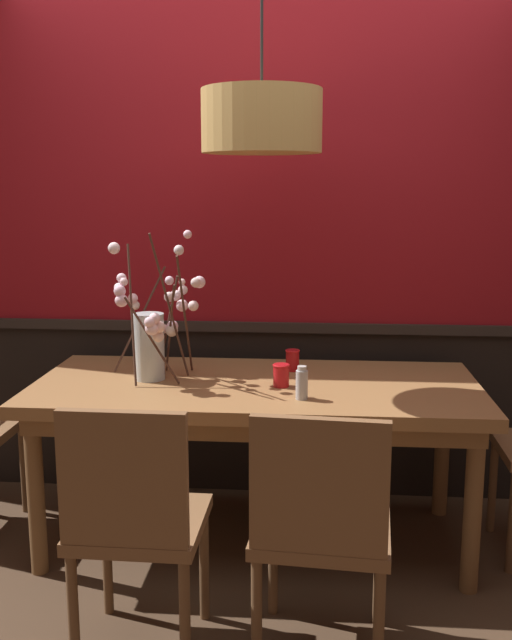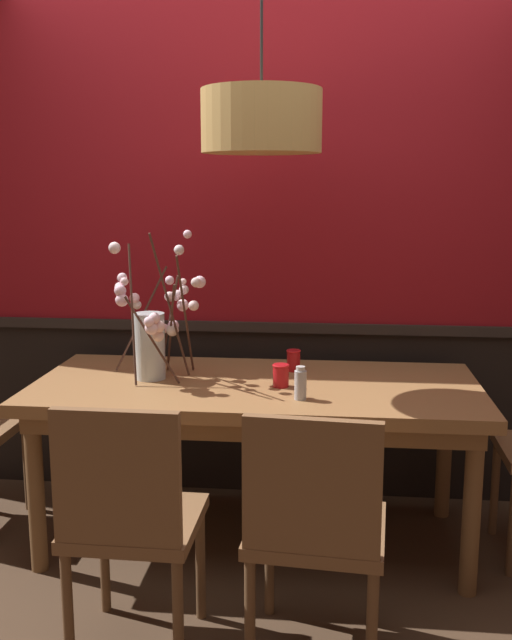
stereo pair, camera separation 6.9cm
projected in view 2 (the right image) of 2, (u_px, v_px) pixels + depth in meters
name	position (u px, v px, depth m)	size (l,w,h in m)	color
ground_plane	(256.00, 540.00, 3.26)	(24.00, 24.00, 0.00)	#422D1E
back_wall	(268.00, 220.00, 3.59)	(4.35, 0.14, 2.83)	black
dining_table	(256.00, 401.00, 3.14)	(1.92, 0.87, 0.74)	olive
chair_far_side_right	(326.00, 379.00, 3.99)	(0.49, 0.44, 0.94)	brown
chair_far_side_left	(225.00, 378.00, 4.03)	(0.49, 0.42, 0.90)	brown
chair_near_side_left	(129.00, 516.00, 2.36)	(0.43, 0.43, 0.91)	brown
chair_near_side_right	(315.00, 523.00, 2.33)	(0.48, 0.47, 0.90)	brown
vase_with_blossoms	(153.00, 334.00, 3.15)	(0.44, 0.42, 0.66)	silver
candle_holder_nearer_center	(294.00, 360.00, 3.31)	(0.07, 0.07, 0.10)	red
candle_holder_nearer_edge	(281.00, 375.00, 3.05)	(0.07, 0.07, 0.10)	red
condiment_bottle	(300.00, 384.00, 2.87)	(0.05, 0.05, 0.14)	#ADADB2
pendant_lamp	(261.00, 121.00, 2.89)	(0.48, 0.48, 1.13)	tan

